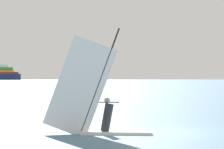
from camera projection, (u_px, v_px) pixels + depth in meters
name	position (u px, v px, depth m)	size (l,w,h in m)	color
ground_plane	(161.00, 132.00, 20.18)	(4000.00, 4000.00, 0.00)	#476B84
windsurfer	(97.00, 106.00, 19.41)	(3.91, 1.84, 4.13)	white
cargo_ship	(2.00, 75.00, 793.04)	(30.21, 158.46, 30.38)	navy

